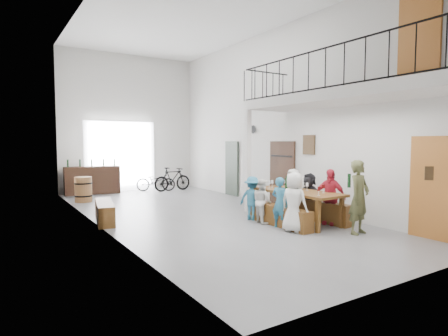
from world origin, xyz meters
TOP-DOWN VIEW (x-y plane):
  - floor at (0.00, 0.00)m, footprint 12.00×12.00m
  - room_walls at (0.00, 0.00)m, footprint 12.00×12.00m
  - gateway_portal at (-0.40, 5.94)m, footprint 2.80×0.08m
  - right_wall_decor at (2.70, -1.87)m, footprint 0.07×8.28m
  - balcony at (1.98, -3.13)m, footprint 1.52×5.62m
  - tasting_table at (1.48, -2.27)m, footprint 1.08×2.40m
  - bench_inner at (0.89, -2.26)m, footprint 0.36×2.04m
  - bench_wall at (2.02, -2.24)m, footprint 0.42×2.26m
  - tableware at (1.46, -2.22)m, footprint 0.58×1.74m
  - side_bench at (-2.50, 0.36)m, footprint 0.70×1.77m
  - oak_barrel at (-2.29, 3.84)m, footprint 0.56×0.56m
  - serving_counter at (-1.59, 5.65)m, footprint 2.02×0.70m
  - counter_bottles at (-1.59, 5.67)m, footprint 1.74×0.24m
  - guest_left_a at (0.74, -2.96)m, footprint 0.57×0.73m
  - guest_left_b at (0.74, -2.49)m, footprint 0.39×0.49m
  - guest_left_c at (0.73, -1.84)m, footprint 0.48×0.58m
  - guest_left_d at (0.73, -1.43)m, footprint 0.67×0.82m
  - guest_right_a at (1.98, -2.85)m, footprint 0.56×0.85m
  - guest_right_b at (2.03, -2.12)m, footprint 0.43×1.12m
  - guest_right_c at (1.98, -1.58)m, footprint 0.47×0.66m
  - host_standing at (1.82, -3.82)m, footprint 0.64×0.48m
  - potted_plant at (2.45, 0.88)m, footprint 0.43×0.40m
  - bicycle_near at (0.76, 5.13)m, footprint 1.62×1.20m
  - bicycle_far at (1.36, 4.82)m, footprint 1.63×0.56m

SIDE VIEW (x-z plane):
  - floor at x=0.00m, z-range 0.00..0.00m
  - potted_plant at x=2.45m, z-range 0.00..0.39m
  - bench_inner at x=0.89m, z-range 0.00..0.47m
  - side_bench at x=-2.50m, z-range 0.00..0.49m
  - bench_wall at x=2.02m, z-range 0.00..0.52m
  - bicycle_near at x=0.76m, z-range 0.00..0.81m
  - oak_barrel at x=-2.29m, z-range 0.00..0.83m
  - bicycle_far at x=1.36m, z-range 0.00..0.96m
  - serving_counter at x=-1.59m, z-range 0.00..1.05m
  - guest_left_c at x=0.73m, z-range 0.00..1.08m
  - guest_left_d at x=0.73m, z-range 0.00..1.11m
  - guest_left_b at x=0.74m, z-range 0.00..1.18m
  - guest_right_b at x=2.03m, z-range 0.00..1.19m
  - guest_right_c at x=1.98m, z-range 0.00..1.26m
  - guest_left_a at x=0.74m, z-range 0.00..1.32m
  - guest_right_a at x=1.98m, z-range 0.00..1.34m
  - tasting_table at x=1.48m, z-range 0.31..1.10m
  - host_standing at x=1.82m, z-range 0.00..1.59m
  - tableware at x=1.46m, z-range 0.75..1.10m
  - counter_bottles at x=-1.59m, z-range 1.05..1.33m
  - gateway_portal at x=-0.40m, z-range 0.00..2.80m
  - right_wall_decor at x=2.70m, z-range -0.80..4.28m
  - balcony at x=1.98m, z-range 0.97..4.96m
  - room_walls at x=0.00m, z-range -2.45..9.55m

